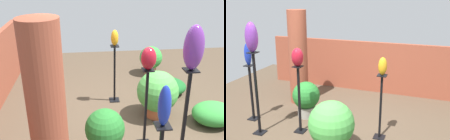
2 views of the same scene
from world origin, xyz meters
TOP-DOWN VIEW (x-y plane):
  - ground_plane at (0.00, 0.00)m, footprint 8.00×8.00m
  - brick_wall_back at (0.00, 2.54)m, footprint 5.60×0.12m
  - brick_pillar at (-1.36, 1.23)m, footprint 0.44×0.44m
  - pedestal_cobalt at (-1.80, 0.03)m, footprint 0.20×0.20m
  - pedestal_violet at (-1.32, -0.40)m, footprint 0.20×0.20m
  - pedestal_amber at (0.82, 0.22)m, footprint 0.20×0.20m
  - pedestal_ruby at (-0.63, -0.09)m, footprint 0.20×0.20m
  - art_vase_cobalt at (-1.80, 0.03)m, footprint 0.14×0.13m
  - art_vase_violet at (-1.32, -0.40)m, footprint 0.21×0.23m
  - art_vase_amber at (0.82, 0.22)m, footprint 0.15×0.14m
  - art_vase_ruby at (-0.63, -0.09)m, footprint 0.21×0.22m
  - potted_plant_near_pillar at (0.17, -0.50)m, footprint 0.76×0.76m
  - potted_plant_back_center at (-0.82, 0.55)m, footprint 0.58×0.58m

SIDE VIEW (x-z plane):
  - ground_plane at x=0.00m, z-range 0.00..0.00m
  - potted_plant_back_center at x=-0.82m, z-range 0.04..0.80m
  - potted_plant_near_pillar at x=0.17m, z-range 0.04..0.92m
  - pedestal_cobalt at x=-1.80m, z-range -0.05..1.11m
  - pedestal_amber at x=0.82m, z-range -0.05..1.14m
  - pedestal_ruby at x=-0.63m, z-range -0.05..1.23m
  - brick_wall_back at x=0.00m, z-range 0.00..1.33m
  - pedestal_violet at x=-1.32m, z-range -0.06..1.50m
  - brick_pillar at x=-1.36m, z-range 0.00..2.19m
  - art_vase_amber at x=0.82m, z-range 1.19..1.50m
  - art_vase_cobalt at x=-1.80m, z-range 1.16..1.61m
  - art_vase_ruby at x=-0.63m, z-range 1.29..1.61m
  - art_vase_violet at x=-1.32m, z-range 1.55..2.07m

